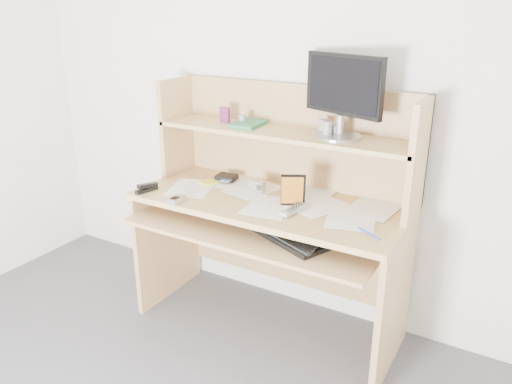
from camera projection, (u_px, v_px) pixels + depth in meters
The scene contains 19 objects.
back_wall at pixel (298, 93), 2.63m from camera, with size 3.60×0.04×2.50m, color white.
desk at pixel (276, 205), 2.63m from camera, with size 1.40×0.70×1.30m.
paper_clutter at pixel (268, 199), 2.54m from camera, with size 1.32×0.54×0.01m, color white.
keyboard at pixel (283, 233), 2.37m from camera, with size 0.52×0.35×0.03m.
tv_remote at pixel (294, 209), 2.38m from camera, with size 0.05×0.17×0.02m, color #9A9A95.
flip_phone at pixel (177, 199), 2.51m from camera, with size 0.05×0.10×0.03m, color #B5B5B7.
stapler at pixel (146, 187), 2.65m from camera, with size 0.03×0.13×0.04m, color black.
wallet at pixel (227, 177), 2.82m from camera, with size 0.11×0.09×0.03m, color black.
sticky_note_pad at pixel (209, 182), 2.78m from camera, with size 0.09×0.09×0.01m, color #D4DE3A.
digital_camera at pixel (257, 186), 2.65m from camera, with size 0.09×0.04×0.06m, color #A9A9AB.
game_case at pixel (293, 190), 2.42m from camera, with size 0.12×0.01×0.17m, color black.
blue_pen at pixel (369, 233), 2.15m from camera, with size 0.01×0.01×0.14m, color #1B31CC.
card_box at pixel (225, 115), 2.71m from camera, with size 0.06×0.02×0.08m, color #A2151C.
shelf_book at pixel (248, 124), 2.65m from camera, with size 0.14×0.20×0.02m, color #36884E.
chip_stack_a at pixel (242, 120), 2.67m from camera, with size 0.04×0.04×0.05m, color black.
chip_stack_b at pixel (323, 126), 2.48m from camera, with size 0.04×0.04×0.07m, color silver.
chip_stack_c at pixel (336, 131), 2.43m from camera, with size 0.04×0.04×0.05m, color black.
chip_stack_d at pixel (327, 129), 2.40m from camera, with size 0.05×0.05×0.08m, color silver.
monitor at pixel (343, 94), 2.35m from camera, with size 0.43×0.24×0.39m.
Camera 1 is at (1.13, -0.60, 1.68)m, focal length 35.00 mm.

